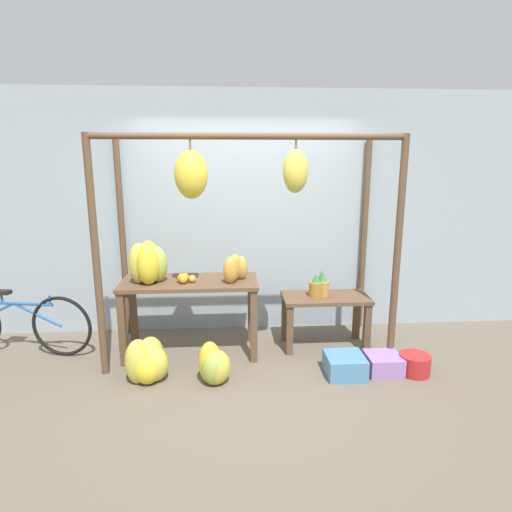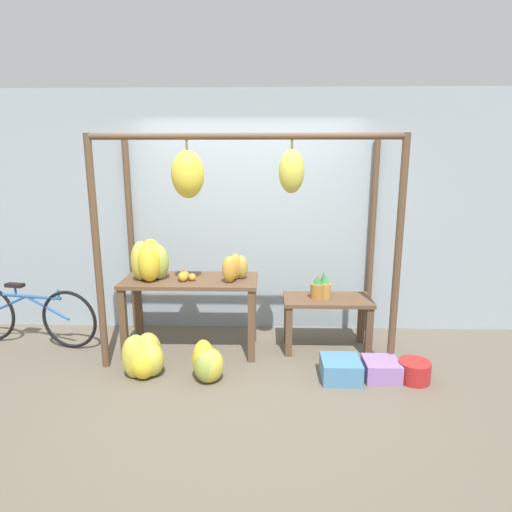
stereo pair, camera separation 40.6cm
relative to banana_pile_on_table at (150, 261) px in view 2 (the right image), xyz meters
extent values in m
plane|color=#665B4C|center=(1.01, -0.62, -1.00)|extent=(20.00, 20.00, 0.00)
cube|color=#99A8B2|center=(1.01, 0.75, 0.40)|extent=(8.00, 0.08, 2.80)
cylinder|color=brown|center=(-0.40, -0.36, 0.12)|extent=(0.07, 0.07, 2.26)
cylinder|color=brown|center=(2.42, -0.36, 0.12)|extent=(0.07, 0.07, 2.26)
cylinder|color=brown|center=(-0.40, 0.66, 0.12)|extent=(0.07, 0.07, 2.26)
cylinder|color=brown|center=(2.42, 0.66, 0.12)|extent=(0.07, 0.07, 2.26)
cylinder|color=brown|center=(1.01, -0.36, 1.22)|extent=(2.82, 0.06, 0.06)
cylinder|color=brown|center=(0.49, -0.36, 1.15)|extent=(0.02, 0.02, 0.09)
ellipsoid|color=gold|center=(0.49, -0.36, 0.89)|extent=(0.30, 0.27, 0.43)
cylinder|color=brown|center=(1.42, -0.36, 1.15)|extent=(0.02, 0.02, 0.08)
ellipsoid|color=gold|center=(1.42, -0.36, 0.92)|extent=(0.23, 0.21, 0.39)
cube|color=brown|center=(0.40, 0.05, -0.22)|extent=(1.41, 0.61, 0.04)
cube|color=brown|center=(-0.25, -0.21, -0.62)|extent=(0.07, 0.07, 0.76)
cube|color=brown|center=(1.06, -0.21, -0.62)|extent=(0.07, 0.07, 0.76)
cube|color=brown|center=(-0.25, 0.31, -0.62)|extent=(0.07, 0.07, 0.76)
cube|color=brown|center=(1.06, 0.31, -0.62)|extent=(0.07, 0.07, 0.76)
cube|color=brown|center=(1.86, 0.12, -0.45)|extent=(0.93, 0.48, 0.04)
cube|color=brown|center=(1.44, -0.07, -0.73)|extent=(0.07, 0.07, 0.54)
cube|color=brown|center=(2.27, -0.07, -0.73)|extent=(0.07, 0.07, 0.54)
cube|color=brown|center=(1.44, 0.31, -0.73)|extent=(0.07, 0.07, 0.54)
cube|color=brown|center=(2.27, 0.31, -0.73)|extent=(0.07, 0.07, 0.54)
ellipsoid|color=#9EB247|center=(0.07, 0.02, -0.02)|extent=(0.24, 0.22, 0.37)
ellipsoid|color=yellow|center=(0.00, 0.06, 0.01)|extent=(0.31, 0.32, 0.42)
ellipsoid|color=gold|center=(-0.09, -0.02, 0.00)|extent=(0.29, 0.29, 0.41)
ellipsoid|color=yellow|center=(0.01, -0.07, 0.00)|extent=(0.27, 0.29, 0.41)
sphere|color=orange|center=(0.33, -0.01, -0.16)|extent=(0.08, 0.08, 0.08)
sphere|color=orange|center=(0.34, 0.06, -0.16)|extent=(0.09, 0.09, 0.09)
sphere|color=orange|center=(0.36, 0.01, -0.16)|extent=(0.09, 0.09, 0.09)
sphere|color=orange|center=(0.44, -0.03, -0.16)|extent=(0.08, 0.08, 0.08)
sphere|color=orange|center=(0.35, -0.06, -0.16)|extent=(0.09, 0.09, 0.09)
sphere|color=orange|center=(0.32, 0.00, -0.17)|extent=(0.07, 0.07, 0.07)
sphere|color=orange|center=(0.34, -0.01, -0.17)|extent=(0.07, 0.07, 0.07)
sphere|color=orange|center=(0.36, 0.01, -0.16)|extent=(0.09, 0.09, 0.09)
cylinder|color=#B27F38|center=(1.83, 0.12, -0.35)|extent=(0.12, 0.12, 0.16)
cone|color=#428442|center=(1.83, 0.12, -0.22)|extent=(0.09, 0.09, 0.10)
cylinder|color=#A3702D|center=(1.75, 0.11, -0.34)|extent=(0.15, 0.15, 0.16)
cone|color=#337538|center=(1.75, 0.11, -0.22)|extent=(0.10, 0.10, 0.09)
cylinder|color=#B27F38|center=(1.81, 0.15, -0.35)|extent=(0.11, 0.11, 0.16)
cone|color=#337538|center=(1.81, 0.15, -0.20)|extent=(0.08, 0.08, 0.13)
ellipsoid|color=gold|center=(0.10, -0.54, -0.83)|extent=(0.36, 0.35, 0.34)
ellipsoid|color=gold|center=(0.06, -0.44, -0.81)|extent=(0.36, 0.36, 0.39)
ellipsoid|color=#9EB247|center=(-0.04, -0.49, -0.81)|extent=(0.35, 0.36, 0.39)
ellipsoid|color=gold|center=(-0.05, -0.58, -0.80)|extent=(0.26, 0.25, 0.41)
ellipsoid|color=yellow|center=(0.04, -0.59, -0.85)|extent=(0.36, 0.36, 0.31)
ellipsoid|color=gold|center=(0.68, -0.64, -0.84)|extent=(0.36, 0.34, 0.33)
ellipsoid|color=#9EB247|center=(0.65, -0.58, -0.85)|extent=(0.30, 0.30, 0.30)
ellipsoid|color=yellow|center=(0.63, -0.63, -0.80)|extent=(0.28, 0.27, 0.41)
ellipsoid|color=#9EB247|center=(0.66, -0.64, -0.83)|extent=(0.25, 0.27, 0.35)
cube|color=#4C84B2|center=(1.91, -0.55, -0.90)|extent=(0.36, 0.35, 0.20)
cylinder|color=#AD2323|center=(2.59, -0.57, -0.91)|extent=(0.29, 0.29, 0.19)
torus|color=black|center=(-0.94, 0.05, -0.68)|extent=(0.65, 0.15, 0.66)
cylinder|color=#235B9E|center=(-1.43, 0.14, -0.44)|extent=(0.85, 0.18, 0.03)
cylinder|color=#235B9E|center=(-1.68, 0.18, -0.56)|extent=(0.51, 0.12, 0.26)
cylinder|color=#235B9E|center=(-1.18, 0.09, -0.56)|extent=(0.51, 0.12, 0.26)
cylinder|color=#235B9E|center=(-1.56, 0.16, -0.39)|extent=(0.02, 0.02, 0.10)
cube|color=black|center=(-1.56, 0.16, -0.32)|extent=(0.21, 0.11, 0.04)
cylinder|color=#235B9E|center=(-1.04, 0.07, -0.39)|extent=(0.02, 0.02, 0.10)
ellipsoid|color=gold|center=(0.88, 0.04, -0.07)|extent=(0.19, 0.18, 0.27)
ellipsoid|color=#B2993D|center=(0.94, 0.07, -0.08)|extent=(0.17, 0.15, 0.25)
ellipsoid|color=gold|center=(0.83, -0.08, -0.06)|extent=(0.19, 0.18, 0.28)
cube|color=#9970B7|center=(2.30, -0.53, -0.91)|extent=(0.33, 0.32, 0.18)
camera|label=1|loc=(0.81, -4.25, 1.03)|focal=30.00mm
camera|label=2|loc=(1.21, -4.26, 1.03)|focal=30.00mm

